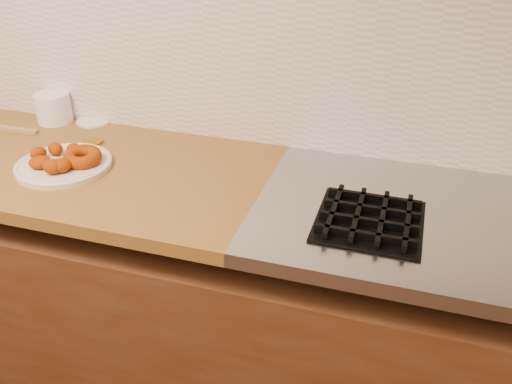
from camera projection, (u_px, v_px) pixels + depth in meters
base_cabinet at (124, 297)px, 1.87m from camera, size 3.60×0.60×0.77m
backsplash at (139, 39)px, 1.71m from camera, size 3.60×0.02×0.60m
burner_grates at (511, 241)px, 1.25m from camera, size 0.91×0.26×0.03m
donut_plate at (64, 165)px, 1.60m from camera, size 0.28×0.28×0.02m
ring_donut at (82, 157)px, 1.58m from camera, size 0.16×0.16×0.05m
fried_dough_chunks at (53, 159)px, 1.57m from camera, size 0.18×0.18×0.04m
plastic_tub at (54, 108)px, 1.88m from camera, size 0.13×0.13×0.10m
tub_lid at (94, 121)px, 1.90m from camera, size 0.15×0.15×0.01m
brass_jar_lid at (92, 142)px, 1.74m from camera, size 0.07×0.07×0.01m
wooden_utensil at (16, 130)px, 1.83m from camera, size 0.17×0.03×0.01m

